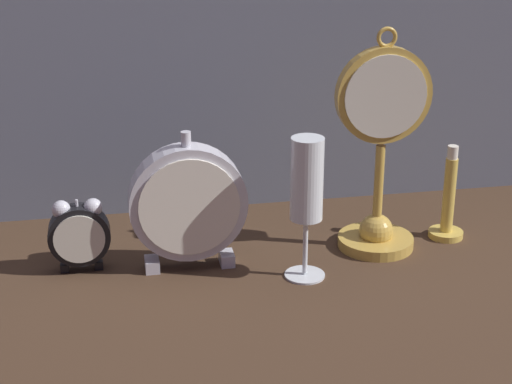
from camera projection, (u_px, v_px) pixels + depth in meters
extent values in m
plane|color=#422D1E|center=(267.00, 295.00, 1.15)|extent=(4.00, 4.00, 0.00)
cube|color=slate|center=(227.00, 22.00, 1.33)|extent=(1.70, 0.01, 0.62)
cylinder|color=gold|center=(375.00, 241.00, 1.29)|extent=(0.11, 0.11, 0.02)
sphere|color=gold|center=(376.00, 230.00, 1.28)|extent=(0.05, 0.05, 0.05)
cylinder|color=gold|center=(378.00, 192.00, 1.26)|extent=(0.01, 0.01, 0.14)
cylinder|color=gold|center=(384.00, 95.00, 1.21)|extent=(0.14, 0.02, 0.14)
cylinder|color=beige|center=(386.00, 97.00, 1.20)|extent=(0.12, 0.00, 0.12)
torus|color=gold|center=(387.00, 37.00, 1.18)|extent=(0.03, 0.01, 0.03)
cube|color=black|center=(65.00, 268.00, 1.21)|extent=(0.01, 0.01, 0.01)
cube|color=black|center=(99.00, 265.00, 1.22)|extent=(0.01, 0.01, 0.01)
cylinder|color=black|center=(79.00, 235.00, 1.20)|extent=(0.09, 0.03, 0.09)
cylinder|color=beige|center=(79.00, 240.00, 1.18)|extent=(0.07, 0.00, 0.07)
sphere|color=silver|center=(61.00, 210.00, 1.18)|extent=(0.03, 0.03, 0.03)
sphere|color=silver|center=(93.00, 207.00, 1.19)|extent=(0.03, 0.03, 0.03)
cylinder|color=silver|center=(77.00, 205.00, 1.18)|extent=(0.00, 0.00, 0.02)
cube|color=silver|center=(152.00, 264.00, 1.21)|extent=(0.02, 0.03, 0.02)
cube|color=silver|center=(227.00, 258.00, 1.23)|extent=(0.02, 0.03, 0.02)
cylinder|color=silver|center=(188.00, 202.00, 1.19)|extent=(0.17, 0.04, 0.17)
cylinder|color=silver|center=(190.00, 208.00, 1.17)|extent=(0.14, 0.00, 0.14)
cylinder|color=silver|center=(186.00, 139.00, 1.16)|extent=(0.01, 0.01, 0.02)
cylinder|color=silver|center=(305.00, 274.00, 1.20)|extent=(0.06, 0.06, 0.01)
cylinder|color=silver|center=(305.00, 246.00, 1.18)|extent=(0.01, 0.01, 0.08)
cylinder|color=white|center=(307.00, 179.00, 1.15)|extent=(0.05, 0.05, 0.12)
cylinder|color=#E5D17F|center=(307.00, 193.00, 1.16)|extent=(0.04, 0.04, 0.08)
cylinder|color=gold|center=(446.00, 234.00, 1.32)|extent=(0.05, 0.05, 0.01)
cylinder|color=gold|center=(449.00, 195.00, 1.30)|extent=(0.02, 0.02, 0.12)
cylinder|color=silver|center=(453.00, 152.00, 1.27)|extent=(0.02, 0.02, 0.02)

